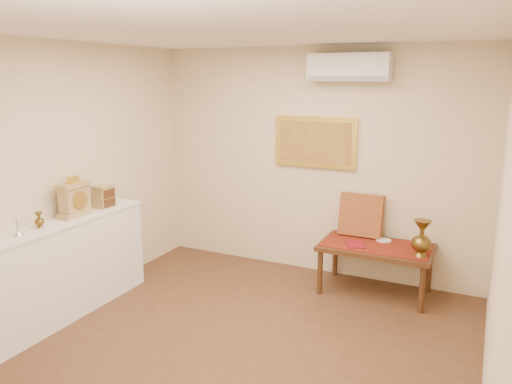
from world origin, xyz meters
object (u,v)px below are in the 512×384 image
Objects in this scene: brass_urn_tall at (422,234)px; mantel_clock at (75,199)px; low_table at (376,251)px; display_ledge at (64,269)px; wooden_chest at (104,196)px.

mantel_clock is at bearing -154.57° from brass_urn_tall.
brass_urn_tall reaches higher than low_table.
display_ledge is at bearing -144.90° from low_table.
wooden_chest is at bearing -154.50° from low_table.
brass_urn_tall reaches higher than display_ledge.
display_ledge is (-3.16, -1.73, -0.30)m from brass_urn_tall.
display_ledge reaches higher than low_table.
mantel_clock is 0.34× the size of low_table.
low_table is at bearing 35.10° from display_ledge.
mantel_clock is at bearing 91.75° from display_ledge.
display_ledge is 8.28× the size of wooden_chest.
low_table is at bearing 25.50° from wooden_chest.
brass_urn_tall is 0.38× the size of low_table.
brass_urn_tall is 3.61m from display_ledge.
mantel_clock is at bearing -148.28° from low_table.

